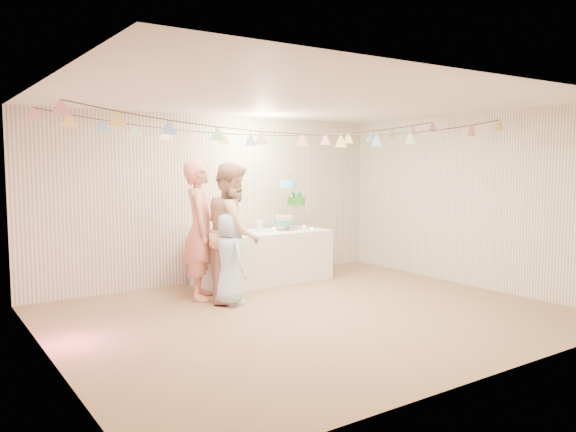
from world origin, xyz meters
TOP-DOWN VIEW (x-y plane):
  - floor at (0.00, 0.00)m, footprint 6.00×6.00m
  - ceiling at (0.00, 0.00)m, footprint 6.00×6.00m
  - back_wall at (0.00, 2.50)m, footprint 6.00×6.00m
  - front_wall at (0.00, -2.50)m, footprint 6.00×6.00m
  - left_wall at (-3.00, 0.00)m, footprint 5.00×5.00m
  - right_wall at (3.00, 0.00)m, footprint 5.00×5.00m
  - table at (0.52, 1.96)m, footprint 2.12×0.85m
  - cake_stand at (1.07, 2.01)m, footprint 0.73×0.43m
  - cake_bottom at (0.92, 1.95)m, footprint 0.31×0.31m
  - cake_middle at (1.25, 2.10)m, footprint 0.27×0.27m
  - cake_top_tier at (1.01, 1.98)m, footprint 0.25×0.25m
  - platter at (0.01, 1.91)m, footprint 0.36×0.36m
  - posy at (0.49, 2.01)m, footprint 0.16×0.16m
  - person_adult_a at (-0.76, 1.53)m, footprint 0.72×0.83m
  - person_adult_b at (-0.43, 1.19)m, footprint 1.11×1.15m
  - person_child at (-0.59, 1.02)m, footprint 0.42×0.62m
  - bunting_back at (0.00, 1.10)m, footprint 5.60×1.10m
  - bunting_front at (0.00, -0.20)m, footprint 5.60×0.90m
  - tealight_0 at (-0.28, 1.81)m, footprint 0.04×0.04m
  - tealight_1 at (0.17, 2.14)m, footprint 0.04×0.04m
  - tealight_2 at (0.62, 1.74)m, footprint 0.04×0.04m
  - tealight_3 at (0.87, 2.18)m, footprint 0.04×0.04m
  - tealight_4 at (1.34, 1.78)m, footprint 0.04×0.04m
  - tealight_5 at (1.42, 2.11)m, footprint 0.04×0.04m

SIDE VIEW (x-z plane):
  - floor at x=0.00m, z-range 0.00..0.00m
  - table at x=0.52m, z-range 0.00..0.80m
  - person_child at x=-0.59m, z-range 0.00..1.22m
  - platter at x=0.01m, z-range 0.75..0.77m
  - tealight_0 at x=-0.28m, z-range 0.80..0.83m
  - tealight_1 at x=0.17m, z-range 0.80..0.83m
  - tealight_2 at x=0.62m, z-range 0.80..0.83m
  - tealight_3 at x=0.87m, z-range 0.80..0.83m
  - tealight_4 at x=1.34m, z-range 0.80..0.83m
  - tealight_5 at x=1.42m, z-range 0.80..0.83m
  - cake_bottom at x=0.92m, z-range 0.76..0.91m
  - posy at x=0.49m, z-range 0.75..0.93m
  - person_adult_b at x=-0.43m, z-range 0.00..1.87m
  - person_adult_a at x=-0.76m, z-range 0.00..1.91m
  - cake_middle at x=1.25m, z-range 1.00..1.22m
  - cake_stand at x=1.07m, z-range 0.75..1.57m
  - back_wall at x=0.00m, z-range 1.30..1.30m
  - front_wall at x=0.00m, z-range 1.30..1.30m
  - left_wall at x=-3.00m, z-range 1.30..1.30m
  - right_wall at x=3.00m, z-range 1.30..1.30m
  - cake_top_tier at x=1.01m, z-range 1.28..1.47m
  - bunting_front at x=0.00m, z-range 2.14..2.50m
  - bunting_back at x=0.00m, z-range 2.15..2.55m
  - ceiling at x=0.00m, z-range 2.60..2.60m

